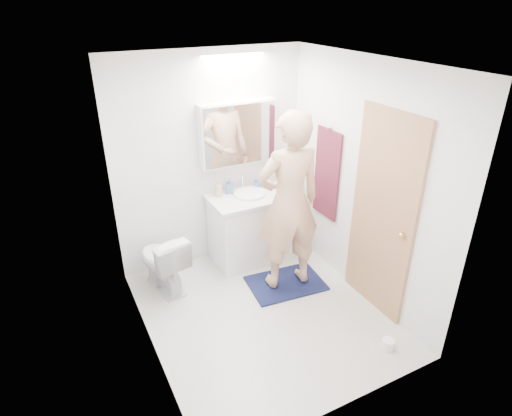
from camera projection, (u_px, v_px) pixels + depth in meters
floor at (263, 312)px, 4.33m from camera, size 2.50×2.50×0.00m
ceiling at (265, 63)px, 3.26m from camera, size 2.50×2.50×0.00m
wall_back at (211, 161)px, 4.79m from camera, size 2.50×0.00×2.50m
wall_front at (355, 280)px, 2.80m from camera, size 2.50×0.00×2.50m
wall_left at (139, 234)px, 3.34m from camera, size 0.00×2.50×2.50m
wall_right at (362, 183)px, 4.24m from camera, size 0.00×2.50×2.50m
vanity_cabinet at (251, 229)px, 5.07m from camera, size 0.90×0.55×0.78m
countertop at (251, 197)px, 4.88m from camera, size 0.95×0.58×0.04m
sink_basin at (250, 194)px, 4.89m from camera, size 0.36×0.36×0.03m
faucet at (242, 182)px, 5.01m from camera, size 0.02×0.02×0.16m
medicine_cabinet at (238, 133)px, 4.72m from camera, size 0.88×0.14×0.70m
mirror_panel at (241, 135)px, 4.66m from camera, size 0.84×0.01×0.66m
toilet at (162, 261)px, 4.54m from camera, size 0.51×0.73×0.68m
bath_rug at (286, 283)px, 4.74m from camera, size 0.85×0.63×0.02m
person at (289, 203)px, 4.30m from camera, size 0.73×0.52×1.89m
door at (382, 216)px, 4.05m from camera, size 0.04×0.80×2.00m
door_knob at (402, 235)px, 3.81m from camera, size 0.06×0.06×0.06m
towel at (327, 174)px, 4.72m from camera, size 0.02×0.42×1.00m
towel_hook at (329, 128)px, 4.48m from camera, size 0.07×0.02×0.02m
soap_bottle_a at (219, 188)px, 4.81m from camera, size 0.10×0.10×0.20m
soap_bottle_b at (230, 186)px, 4.90m from camera, size 0.11×0.11×0.18m
toothbrush_cup at (258, 184)px, 5.05m from camera, size 0.13×0.13×0.09m
toilet_paper_roll at (388, 344)px, 3.86m from camera, size 0.11×0.11×0.10m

